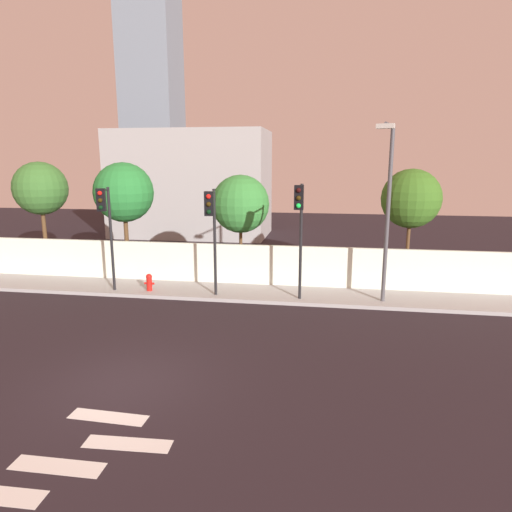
% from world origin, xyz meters
% --- Properties ---
extents(ground_plane, '(80.00, 80.00, 0.00)m').
position_xyz_m(ground_plane, '(0.00, 0.00, 0.00)').
color(ground_plane, black).
extents(sidewalk, '(36.00, 2.40, 0.15)m').
position_xyz_m(sidewalk, '(0.00, 8.20, 0.07)').
color(sidewalk, '#A0A0A0').
rests_on(sidewalk, ground).
extents(perimeter_wall, '(36.00, 0.18, 1.80)m').
position_xyz_m(perimeter_wall, '(0.00, 9.49, 1.05)').
color(perimeter_wall, silver).
rests_on(perimeter_wall, sidewalk).
extents(crosswalk_marking, '(4.09, 4.76, 0.01)m').
position_xyz_m(crosswalk_marking, '(-0.13, -3.67, 0.00)').
color(crosswalk_marking, silver).
rests_on(crosswalk_marking, ground).
extents(traffic_light_left, '(0.35, 1.34, 4.63)m').
position_xyz_m(traffic_light_left, '(4.03, 6.96, 3.53)').
color(traffic_light_left, black).
rests_on(traffic_light_left, sidewalk).
extents(traffic_light_center, '(0.44, 1.25, 4.44)m').
position_xyz_m(traffic_light_center, '(-3.88, 6.99, 3.39)').
color(traffic_light_center, black).
rests_on(traffic_light_center, sidewalk).
extents(traffic_light_right, '(0.44, 1.80, 4.40)m').
position_xyz_m(traffic_light_right, '(0.65, 6.69, 3.39)').
color(traffic_light_right, black).
rests_on(traffic_light_right, sidewalk).
extents(street_lamp_curbside, '(0.86, 1.81, 6.80)m').
position_xyz_m(street_lamp_curbside, '(7.30, 7.53, 4.15)').
color(street_lamp_curbside, '#4C4C51').
rests_on(street_lamp_curbside, sidewalk).
extents(fire_hydrant, '(0.44, 0.26, 0.74)m').
position_xyz_m(fire_hydrant, '(-2.44, 7.67, 0.55)').
color(fire_hydrant, red).
rests_on(fire_hydrant, sidewalk).
extents(roadside_tree_leftmost, '(2.65, 2.65, 5.63)m').
position_xyz_m(roadside_tree_leftmost, '(-9.20, 10.64, 4.29)').
color(roadside_tree_leftmost, brown).
rests_on(roadside_tree_leftmost, ground).
extents(roadside_tree_midleft, '(2.89, 2.89, 5.60)m').
position_xyz_m(roadside_tree_midleft, '(-4.77, 10.64, 4.14)').
color(roadside_tree_midleft, brown).
rests_on(roadside_tree_midleft, ground).
extents(roadside_tree_midright, '(2.72, 2.72, 5.03)m').
position_xyz_m(roadside_tree_midright, '(1.02, 10.64, 3.66)').
color(roadside_tree_midright, brown).
rests_on(roadside_tree_midright, ground).
extents(roadside_tree_rightmost, '(2.61, 2.61, 5.33)m').
position_xyz_m(roadside_tree_rightmost, '(8.69, 10.64, 4.01)').
color(roadside_tree_rightmost, brown).
rests_on(roadside_tree_rightmost, ground).
extents(low_building_distant, '(11.64, 6.00, 7.92)m').
position_xyz_m(low_building_distant, '(-5.28, 23.49, 3.96)').
color(low_building_distant, '#A3A3A3').
rests_on(low_building_distant, ground).
extents(tower_on_skyline, '(5.31, 5.00, 22.93)m').
position_xyz_m(tower_on_skyline, '(-12.87, 35.49, 11.47)').
color(tower_on_skyline, slate).
rests_on(tower_on_skyline, ground).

